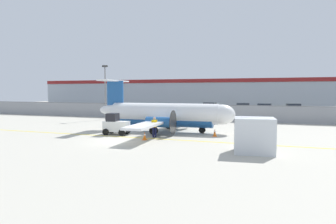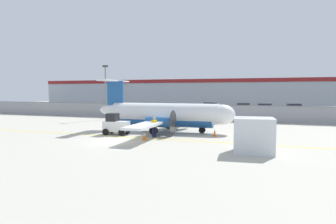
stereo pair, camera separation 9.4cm
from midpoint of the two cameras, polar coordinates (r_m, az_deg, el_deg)
ground_plane at (r=25.09m, az=-6.82°, el=-4.82°), size 140.00×140.00×0.01m
perimeter_fence at (r=39.85m, az=3.47°, el=0.09°), size 98.00×0.10×2.10m
parking_lot_strip at (r=51.04m, az=7.07°, el=-0.26°), size 98.00×17.00×0.12m
background_building at (r=69.07m, az=10.45°, el=3.47°), size 91.00×8.10×6.50m
commuter_airplane at (r=28.19m, az=-0.14°, el=-0.54°), size 13.45×16.05×4.92m
baggage_tug at (r=26.87m, az=-9.82°, el=-2.43°), size 2.42×1.57×1.88m
ground_crew_worker at (r=24.86m, az=-2.53°, el=-2.67°), size 0.48×0.48×1.70m
cargo_container at (r=19.33m, az=16.18°, el=-4.31°), size 2.60×2.25×2.20m
traffic_cone_near_left at (r=32.21m, az=-7.36°, el=-2.31°), size 0.36×0.36×0.64m
traffic_cone_near_right at (r=23.66m, az=-4.41°, el=-4.58°), size 0.36×0.36×0.64m
traffic_cone_far_left at (r=25.71m, az=8.97°, el=-3.93°), size 0.36×0.36×0.64m
parked_car_0 at (r=54.39m, az=-7.42°, el=0.87°), size 4.32×2.26×1.58m
parked_car_1 at (r=52.22m, az=-4.73°, el=0.76°), size 4.30×2.22×1.58m
parked_car_2 at (r=47.71m, az=1.55°, el=0.47°), size 4.25×2.10×1.58m
parked_car_3 at (r=56.98m, az=7.99°, el=1.01°), size 4.38×2.42×1.58m
parked_car_4 at (r=55.17m, az=14.08°, el=0.83°), size 4.35×2.34×1.58m
parked_car_5 at (r=54.25m, az=18.17°, el=0.70°), size 4.33×2.29×1.58m
parked_car_6 at (r=55.48m, az=23.01°, el=0.65°), size 4.37×2.39×1.58m
apron_light_pole at (r=41.01m, az=-11.76°, el=4.57°), size 0.70×0.30×7.27m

